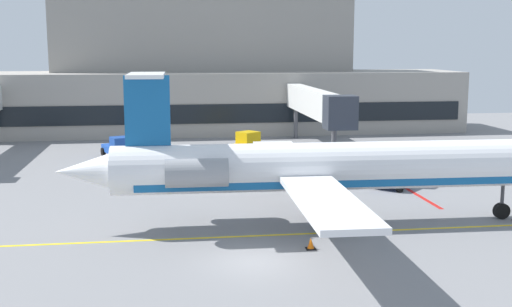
% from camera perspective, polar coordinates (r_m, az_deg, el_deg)
% --- Properties ---
extents(ground, '(120.00, 120.00, 0.11)m').
position_cam_1_polar(ground, '(29.54, 0.02, -9.58)').
color(ground, slate).
extents(terminal_building, '(56.75, 11.36, 17.24)m').
position_cam_1_polar(terminal_building, '(73.96, -4.32, 7.23)').
color(terminal_building, gray).
rests_on(terminal_building, ground).
extents(jet_bridge_west, '(2.40, 19.72, 5.79)m').
position_cam_1_polar(jet_bridge_west, '(58.88, 5.35, 4.39)').
color(jet_bridge_west, silver).
rests_on(jet_bridge_west, ground).
extents(regional_jet, '(29.62, 22.38, 8.23)m').
position_cam_1_polar(regional_jet, '(34.88, 6.65, -1.18)').
color(regional_jet, white).
rests_on(regional_jet, ground).
extents(baggage_tug, '(3.49, 3.49, 1.97)m').
position_cam_1_polar(baggage_tug, '(45.45, 12.40, -1.78)').
color(baggage_tug, '#1E4CB2').
rests_on(baggage_tug, ground).
extents(pushback_tractor, '(4.38, 3.77, 2.11)m').
position_cam_1_polar(pushback_tractor, '(56.82, -1.28, 0.73)').
color(pushback_tractor, '#E5B20C').
rests_on(pushback_tractor, ground).
extents(belt_loader, '(3.02, 4.19, 1.89)m').
position_cam_1_polar(belt_loader, '(57.36, -12.12, 0.52)').
color(belt_loader, '#1E4CB2').
rests_on(belt_loader, ground).
extents(safety_cone_bravo, '(0.47, 0.47, 0.55)m').
position_cam_1_polar(safety_cone_bravo, '(31.22, 4.86, -7.98)').
color(safety_cone_bravo, orange).
rests_on(safety_cone_bravo, ground).
extents(safety_cone_charlie, '(0.47, 0.47, 0.55)m').
position_cam_1_polar(safety_cone_charlie, '(45.02, 11.06, -2.69)').
color(safety_cone_charlie, orange).
rests_on(safety_cone_charlie, ground).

